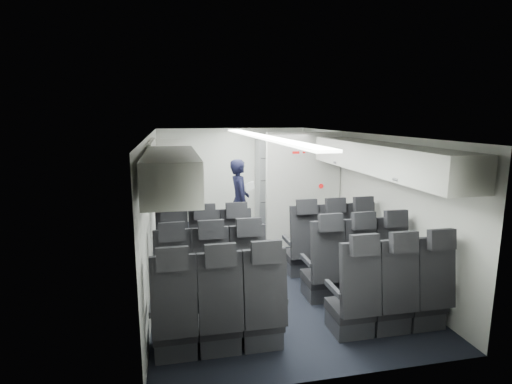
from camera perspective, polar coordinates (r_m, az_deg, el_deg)
name	(u,v)px	position (r m, az deg, el deg)	size (l,w,h in m)	color
cabin_shell	(261,198)	(6.42, 0.75, -0.88)	(3.41, 6.01, 2.16)	black
seat_row_front	(269,252)	(6.11, 1.85, -8.52)	(3.33, 0.56, 1.24)	black
seat_row_mid	(286,274)	(5.30, 4.24, -11.65)	(3.33, 0.56, 1.24)	black
seat_row_rear	(309,306)	(4.52, 7.56, -15.86)	(3.33, 0.56, 1.24)	black
overhead_bin_left_rear	(171,172)	(4.17, -12.03, 2.78)	(0.53, 1.80, 0.40)	white
overhead_bin_left_front_open	(168,164)	(5.92, -12.47, 3.88)	(0.64, 1.70, 0.72)	#9E9E93
overhead_bin_right_rear	(416,165)	(5.02, 21.94, 3.56)	(0.53, 1.80, 0.40)	white
overhead_bin_right_front	(351,152)	(6.53, 13.38, 5.56)	(0.53, 1.70, 0.40)	white
bulkhead_partition	(303,190)	(7.45, 6.75, 0.30)	(1.40, 0.15, 2.13)	silver
galley_unit	(275,181)	(9.27, 2.75, 1.65)	(0.85, 0.52, 1.90)	#939399
boarding_door	(159,194)	(7.82, -13.63, -0.33)	(0.12, 1.27, 1.86)	silver
flight_attendant	(239,201)	(7.73, -2.37, -1.26)	(0.59, 0.39, 1.62)	black
carry_on_bag	(169,158)	(5.95, -12.26, 4.73)	(0.39, 0.28, 0.24)	black
papers	(250,186)	(7.66, -0.93, 0.80)	(0.21, 0.02, 0.15)	white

